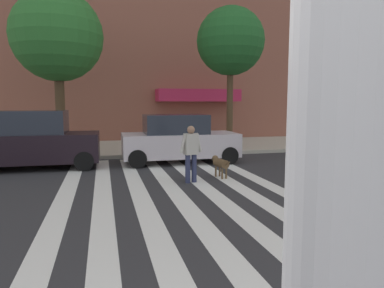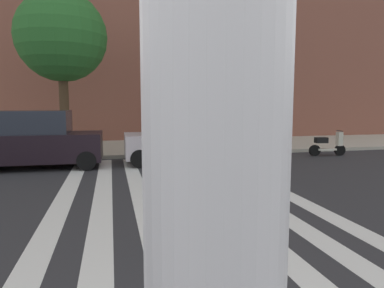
% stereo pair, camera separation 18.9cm
% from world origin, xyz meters
% --- Properties ---
extents(ground_plane, '(160.00, 160.00, 0.00)m').
position_xyz_m(ground_plane, '(0.00, 6.85, 0.00)').
color(ground_plane, '#2B2B2D').
extents(sidewalk_far, '(80.00, 6.00, 0.15)m').
position_xyz_m(sidewalk_far, '(0.00, 16.71, 0.07)').
color(sidewalk_far, '#AFA998').
rests_on(sidewalk_far, ground_plane).
extents(crosswalk_stripes, '(5.85, 13.11, 0.01)m').
position_xyz_m(crosswalk_stripes, '(1.16, 6.85, 0.00)').
color(crosswalk_stripes, silver).
rests_on(crosswalk_stripes, ground_plane).
extents(parked_car_behind_first, '(4.36, 2.07, 2.03)m').
position_xyz_m(parked_car_behind_first, '(-2.96, 12.27, 0.98)').
color(parked_car_behind_first, black).
rests_on(parked_car_behind_first, ground_plane).
extents(parked_car_third_in_line, '(4.41, 2.07, 1.85)m').
position_xyz_m(parked_car_third_in_line, '(2.23, 12.27, 0.89)').
color(parked_car_third_in_line, '#C1B7BD').
rests_on(parked_car_third_in_line, ground_plane).
extents(parked_scooter, '(1.63, 0.54, 1.11)m').
position_xyz_m(parked_scooter, '(8.79, 12.47, 0.48)').
color(parked_scooter, black).
rests_on(parked_scooter, ground_plane).
extents(street_tree_nearest, '(3.78, 3.78, 6.83)m').
position_xyz_m(street_tree_nearest, '(-2.34, 15.09, 5.05)').
color(street_tree_nearest, '#4C3823').
rests_on(street_tree_nearest, sidewalk_far).
extents(street_tree_middle, '(3.13, 3.13, 6.54)m').
position_xyz_m(street_tree_middle, '(5.21, 14.69, 5.10)').
color(street_tree_middle, '#4C3823').
rests_on(street_tree_middle, sidewalk_far).
extents(pedestrian_dog_walker, '(0.71, 0.31, 1.64)m').
position_xyz_m(pedestrian_dog_walker, '(1.83, 8.74, 0.93)').
color(pedestrian_dog_walker, '#282D4C').
rests_on(pedestrian_dog_walker, ground_plane).
extents(dog_on_leash, '(0.37, 0.97, 0.65)m').
position_xyz_m(dog_on_leash, '(2.87, 9.19, 0.44)').
color(dog_on_leash, brown).
rests_on(dog_on_leash, ground_plane).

